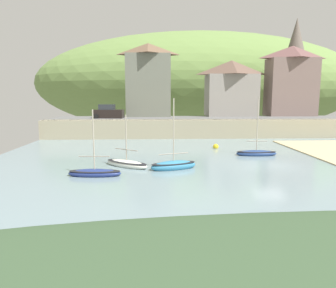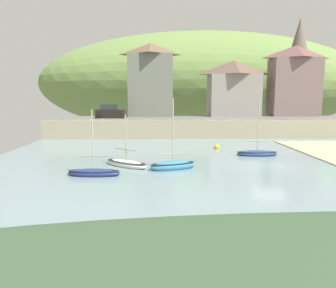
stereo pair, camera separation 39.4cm
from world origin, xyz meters
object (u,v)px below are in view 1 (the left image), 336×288
waterfront_building_right (291,81)px  rowboat_small_beached (95,173)px  waterfront_building_centre (231,88)px  waterfront_building_left (148,80)px  fishing_boat_green (174,165)px  sailboat_nearest_shore (127,164)px  parked_car_near_slipway (108,112)px  mooring_buoy (216,147)px  sailboat_far_left (256,153)px  church_with_spire (295,65)px

waterfront_building_right → rowboat_small_beached: (-25.70, -28.14, -7.67)m
waterfront_building_centre → waterfront_building_left: bearing=-180.0°
waterfront_building_centre → fishing_boat_green: waterfront_building_centre is taller
sailboat_nearest_shore → parked_car_near_slipway: 21.44m
rowboat_small_beached → sailboat_nearest_shore: size_ratio=1.12×
waterfront_building_left → mooring_buoy: 19.97m
parked_car_near_slipway → mooring_buoy: bearing=-37.3°
rowboat_small_beached → sailboat_far_left: bearing=30.8°
waterfront_building_centre → parked_car_near_slipway: bearing=-166.4°
church_with_spire → fishing_boat_green: bearing=-126.3°
waterfront_building_right → rowboat_small_beached: 38.87m
church_with_spire → rowboat_small_beached: bearing=-130.9°
waterfront_building_left → mooring_buoy: waterfront_building_left is taller
waterfront_building_left → church_with_spire: (24.62, 4.00, 2.61)m
rowboat_small_beached → fishing_boat_green: bearing=21.6°
waterfront_building_centre → mooring_buoy: 18.89m
church_with_spire → sailboat_nearest_shore: 40.46m
waterfront_building_right → rowboat_small_beached: bearing=-132.4°
fishing_boat_green → parked_car_near_slipway: bearing=91.1°
waterfront_building_centre → sailboat_far_left: waterfront_building_centre is taller
church_with_spire → mooring_buoy: bearing=-129.6°
fishing_boat_green → sailboat_nearest_shore: size_ratio=1.31×
fishing_boat_green → mooring_buoy: fishing_boat_green is taller
church_with_spire → waterfront_building_left: bearing=-170.8°
waterfront_building_right → parked_car_near_slipway: waterfront_building_right is taller
waterfront_building_centre → church_with_spire: 12.94m
sailboat_far_left → mooring_buoy: (-3.02, 4.19, -0.06)m
fishing_boat_green → mooring_buoy: bearing=42.9°
waterfront_building_centre → waterfront_building_right: waterfront_building_right is taller
sailboat_nearest_shore → mooring_buoy: bearing=80.5°
parked_car_near_slipway → rowboat_small_beached: bearing=-78.2°
fishing_boat_green → mooring_buoy: size_ratio=9.43×
sailboat_far_left → parked_car_near_slipway: (-16.03, 16.51, 2.97)m
waterfront_building_left → waterfront_building_right: (22.44, 0.00, -0.10)m
fishing_boat_green → rowboat_small_beached: (-5.60, -1.85, -0.06)m
waterfront_building_centre → church_with_spire: (11.69, 4.00, 3.85)m
waterfront_building_left → fishing_boat_green: (2.34, -26.29, -7.72)m
mooring_buoy → church_with_spire: bearing=50.4°
rowboat_small_beached → parked_car_near_slipway: (-2.35, 23.64, 2.98)m
waterfront_building_centre → sailboat_far_left: (-2.51, -21.01, -6.52)m
rowboat_small_beached → sailboat_far_left: (13.68, 7.13, 0.01)m
waterfront_building_left → mooring_buoy: bearing=-66.2°
waterfront_building_right → sailboat_nearest_shore: 35.52m
parked_car_near_slipway → waterfront_building_centre: bearing=19.8°
waterfront_building_right → mooring_buoy: waterfront_building_right is taller
waterfront_building_left → sailboat_nearest_shore: (-1.29, -25.29, -7.77)m
parked_car_near_slipway → mooring_buoy: 18.17m
church_with_spire → sailboat_far_left: church_with_spire is taller
sailboat_nearest_shore → mooring_buoy: (8.70, 8.47, -0.06)m
waterfront_building_right → fishing_boat_green: (-20.10, -26.29, -7.61)m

